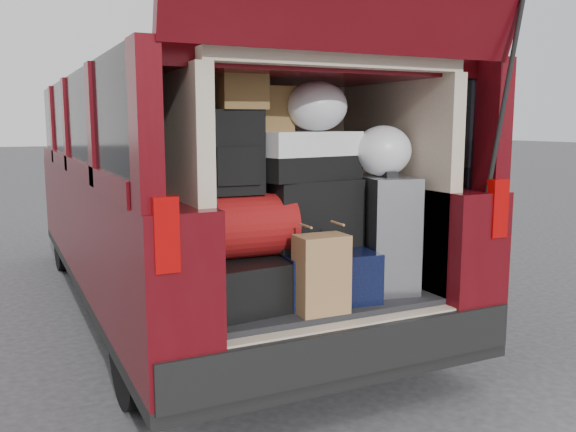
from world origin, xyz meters
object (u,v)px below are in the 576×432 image
(black_hardshell, at_px, (235,280))
(kraft_bag, at_px, (321,274))
(silver_roller, at_px, (384,233))
(red_duffel, at_px, (244,226))
(twotone_duffel, at_px, (306,156))
(black_soft_case, at_px, (311,213))
(navy_hardshell, at_px, (318,270))
(backpack, at_px, (232,152))

(black_hardshell, relative_size, kraft_bag, 1.59)
(silver_roller, relative_size, red_duffel, 1.28)
(silver_roller, xyz_separation_m, twotone_duffel, (-0.43, 0.11, 0.42))
(black_soft_case, height_order, twotone_duffel, twotone_duffel)
(navy_hardshell, relative_size, silver_roller, 0.95)
(backpack, bearing_deg, red_duffel, -25.20)
(backpack, bearing_deg, black_soft_case, 4.89)
(red_duffel, xyz_separation_m, black_soft_case, (0.39, 0.04, 0.03))
(kraft_bag, relative_size, red_duffel, 0.79)
(kraft_bag, bearing_deg, silver_roller, 25.31)
(silver_roller, bearing_deg, navy_hardshell, -177.12)
(backpack, bearing_deg, twotone_duffel, 6.30)
(twotone_duffel, bearing_deg, black_hardshell, 172.29)
(navy_hardshell, bearing_deg, black_hardshell, -176.60)
(kraft_bag, distance_m, red_duffel, 0.45)
(navy_hardshell, bearing_deg, twotone_duffel, 139.22)
(navy_hardshell, bearing_deg, kraft_bag, -108.74)
(kraft_bag, height_order, backpack, backpack)
(red_duffel, bearing_deg, backpack, 154.35)
(red_duffel, distance_m, black_soft_case, 0.40)
(red_duffel, relative_size, black_soft_case, 0.98)
(black_soft_case, bearing_deg, backpack, 178.15)
(black_hardshell, distance_m, silver_roller, 0.86)
(navy_hardshell, height_order, red_duffel, red_duffel)
(red_duffel, relative_size, backpack, 1.18)
(silver_roller, height_order, kraft_bag, silver_roller)
(navy_hardshell, bearing_deg, black_soft_case, 123.96)
(silver_roller, bearing_deg, red_duffel, -172.80)
(black_hardshell, distance_m, black_soft_case, 0.54)
(black_hardshell, bearing_deg, silver_roller, -12.05)
(navy_hardshell, distance_m, black_soft_case, 0.31)
(black_hardshell, height_order, silver_roller, silver_roller)
(backpack, relative_size, twotone_duffel, 0.74)
(red_duffel, height_order, black_soft_case, black_soft_case)
(silver_roller, bearing_deg, twotone_duffel, 176.82)
(backpack, bearing_deg, black_hardshell, 14.08)
(red_duffel, bearing_deg, kraft_bag, -44.61)
(kraft_bag, height_order, twotone_duffel, twotone_duffel)
(navy_hardshell, height_order, twotone_duffel, twotone_duffel)
(twotone_duffel, bearing_deg, silver_roller, -25.78)
(twotone_duffel, bearing_deg, backpack, 172.45)
(black_hardshell, height_order, kraft_bag, kraft_bag)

